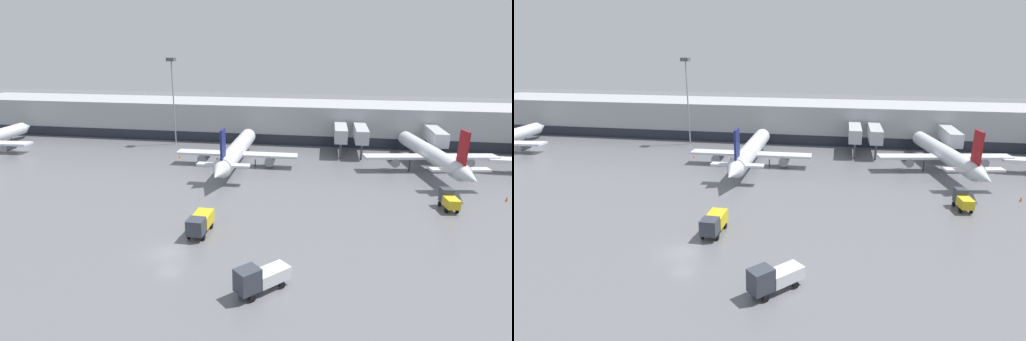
% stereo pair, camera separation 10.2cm
% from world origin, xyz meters
% --- Properties ---
extents(ground_plane, '(320.00, 320.00, 0.00)m').
position_xyz_m(ground_plane, '(0.00, 0.00, 0.00)').
color(ground_plane, slate).
extents(terminal_building, '(160.00, 27.13, 9.00)m').
position_xyz_m(terminal_building, '(0.29, 61.85, 4.50)').
color(terminal_building, '#9EA0A5').
rests_on(terminal_building, ground_plane).
extents(parked_jet_0, '(24.82, 32.96, 9.88)m').
position_xyz_m(parked_jet_0, '(36.51, 38.06, 3.26)').
color(parked_jet_0, silver).
rests_on(parked_jet_0, ground_plane).
extents(parked_jet_2, '(23.75, 34.13, 9.40)m').
position_xyz_m(parked_jet_2, '(0.09, 35.36, 2.89)').
color(parked_jet_2, silver).
rests_on(parked_jet_2, ground_plane).
extents(service_truck_0, '(2.13, 4.11, 2.76)m').
position_xyz_m(service_truck_0, '(34.83, 19.00, 1.48)').
color(service_truck_0, gold).
rests_on(service_truck_0, ground_plane).
extents(service_truck_1, '(5.22, 5.42, 2.97)m').
position_xyz_m(service_truck_1, '(11.51, -5.67, 1.56)').
color(service_truck_1, silver).
rests_on(service_truck_1, ground_plane).
extents(service_truck_2, '(2.18, 5.37, 2.62)m').
position_xyz_m(service_truck_2, '(2.18, 5.34, 1.54)').
color(service_truck_2, gold).
rests_on(service_truck_2, ground_plane).
extents(traffic_cone_0, '(0.40, 0.40, 0.71)m').
position_xyz_m(traffic_cone_0, '(44.49, 23.83, 0.36)').
color(traffic_cone_0, orange).
rests_on(traffic_cone_0, ground_plane).
extents(traffic_cone_3, '(0.37, 0.37, 0.72)m').
position_xyz_m(traffic_cone_3, '(-12.81, 38.57, 0.36)').
color(traffic_cone_3, orange).
rests_on(traffic_cone_3, ground_plane).
extents(apron_light_mast_0, '(1.80, 1.80, 19.98)m').
position_xyz_m(apron_light_mast_0, '(-18.16, 50.46, 15.58)').
color(apron_light_mast_0, gray).
rests_on(apron_light_mast_0, ground_plane).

